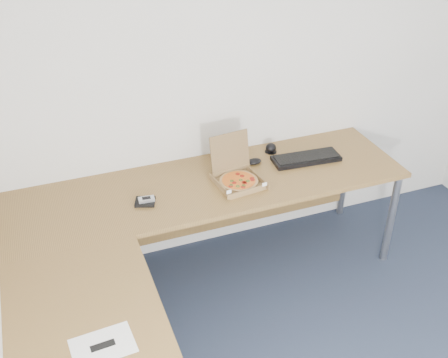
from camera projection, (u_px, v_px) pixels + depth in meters
name	position (u px, v px, depth m)	size (l,w,h in m)	color
room_shell	(444.00, 227.00, 2.17)	(3.50, 3.50, 2.50)	silver
desk	(180.00, 238.00, 2.99)	(2.50, 2.20, 0.73)	olive
pizza_box	(238.00, 178.00, 3.39)	(0.27, 0.31, 0.27)	olive
drinking_glass	(232.00, 157.00, 3.57)	(0.06, 0.06, 0.11)	white
keyboard	(306.00, 158.00, 3.63)	(0.45, 0.16, 0.03)	black
mouse	(254.00, 161.00, 3.59)	(0.10, 0.07, 0.04)	black
wallet	(145.00, 202.00, 3.22)	(0.12, 0.10, 0.02)	black
phone	(146.00, 199.00, 3.20)	(0.09, 0.05, 0.02)	#B2B5BA
paper_sheet	(103.00, 346.00, 2.32)	(0.26, 0.19, 0.00)	white
dome_speaker	(271.00, 147.00, 3.72)	(0.08, 0.08, 0.07)	black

